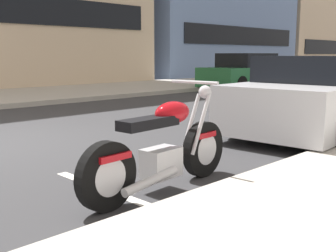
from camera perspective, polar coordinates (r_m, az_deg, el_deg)
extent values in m
cube|color=#ADA89E|center=(19.60, 3.02, 5.80)|extent=(120.00, 5.00, 0.14)
cube|color=silver|center=(4.30, -6.76, -9.25)|extent=(0.12, 2.20, 0.01)
cylinder|color=black|center=(4.85, 4.82, -3.15)|extent=(0.65, 0.16, 0.64)
cylinder|color=silver|center=(4.85, 4.82, -3.15)|extent=(0.36, 0.15, 0.35)
cylinder|color=black|center=(3.81, -8.37, -6.81)|extent=(0.65, 0.16, 0.64)
cylinder|color=silver|center=(3.81, -8.37, -6.81)|extent=(0.36, 0.15, 0.35)
cube|color=silver|center=(4.30, -0.96, -5.00)|extent=(0.42, 0.29, 0.30)
cube|color=black|center=(4.08, -2.67, 0.45)|extent=(0.69, 0.27, 0.10)
ellipsoid|color=#B20C14|center=(4.34, 0.62, 1.81)|extent=(0.50, 0.27, 0.24)
cube|color=#B20C14|center=(3.79, -7.86, -4.10)|extent=(0.37, 0.21, 0.06)
cube|color=#B20C14|center=(4.79, 4.71, -1.14)|extent=(0.33, 0.18, 0.06)
cylinder|color=silver|center=(4.71, 3.13, 0.40)|extent=(0.34, 0.07, 0.65)
cylinder|color=silver|center=(4.63, 4.49, 0.21)|extent=(0.34, 0.07, 0.65)
cylinder|color=silver|center=(4.59, 3.63, 5.99)|extent=(0.08, 0.62, 0.04)
sphere|color=silver|center=(4.76, 5.08, 4.66)|extent=(0.15, 0.15, 0.15)
cylinder|color=silver|center=(4.02, -2.34, -7.48)|extent=(0.71, 0.14, 0.16)
cube|color=silver|center=(8.06, 20.22, 3.04)|extent=(4.55, 2.11, 0.77)
cube|color=black|center=(8.05, 20.57, 7.36)|extent=(2.46, 1.82, 0.45)
cylinder|color=black|center=(9.74, 18.75, 2.78)|extent=(0.63, 0.26, 0.62)
cylinder|color=black|center=(7.15, 9.66, 0.82)|extent=(0.63, 0.26, 0.62)
cube|color=#236638|center=(17.47, 10.46, 6.70)|extent=(4.19, 1.79, 0.75)
cube|color=black|center=(17.51, 10.68, 8.82)|extent=(2.14, 1.63, 0.55)
cylinder|color=black|center=(15.91, 9.86, 5.64)|extent=(0.62, 0.23, 0.62)
cylinder|color=black|center=(16.88, 5.51, 5.96)|extent=(0.62, 0.23, 0.62)
cylinder|color=black|center=(18.19, 15.01, 5.94)|extent=(0.62, 0.23, 0.62)
cylinder|color=black|center=(19.05, 10.92, 6.25)|extent=(0.62, 0.23, 0.62)
cube|color=black|center=(17.78, -15.78, 14.84)|extent=(9.51, 0.06, 1.10)
cube|color=black|center=(26.84, 10.35, 11.98)|extent=(10.87, 0.06, 1.10)
cube|color=beige|center=(40.57, 14.36, 13.86)|extent=(11.37, 11.07, 9.10)
cube|color=black|center=(37.87, 21.53, 9.95)|extent=(9.55, 0.06, 1.10)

